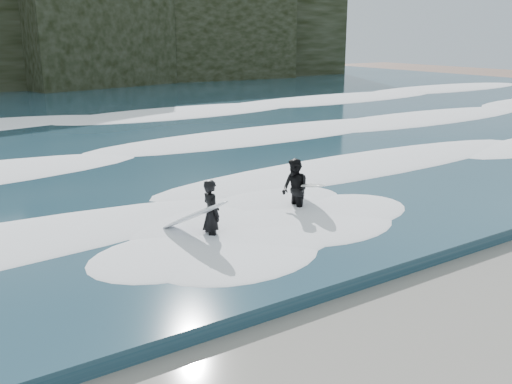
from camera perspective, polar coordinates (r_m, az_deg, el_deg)
ground at (r=8.89m, az=22.26°, el=-16.86°), size 120.00×120.00×0.00m
sea at (r=33.86m, az=-22.52°, el=7.01°), size 90.00×52.00×0.30m
foam_near at (r=15.07m, az=-6.75°, el=-0.59°), size 60.00×3.20×0.20m
foam_mid at (r=21.38m, az=-15.38°, el=3.89°), size 60.00×4.00×0.24m
foam_far at (r=29.94m, az=-20.99°, el=6.74°), size 60.00×4.80×0.30m
surfer_left at (r=12.44m, az=-5.01°, el=-2.24°), size 1.18×2.06×1.55m
surfer_right at (r=14.37m, az=4.10°, el=0.30°), size 1.36×2.11×1.57m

